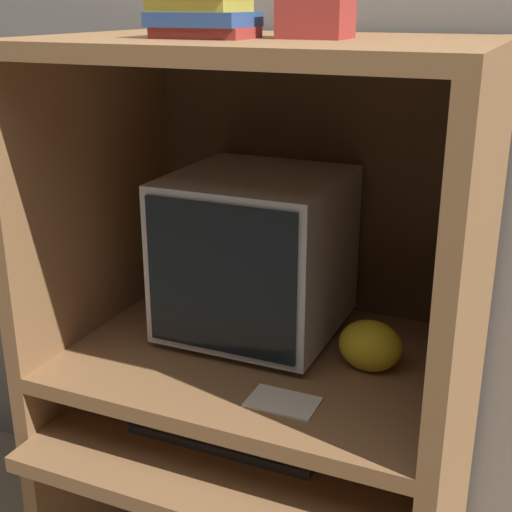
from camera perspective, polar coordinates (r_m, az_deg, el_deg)
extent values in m
cube|color=gray|center=(1.88, 5.45, 12.10)|extent=(6.00, 0.06, 2.60)
cube|color=brown|center=(2.12, -11.19, -16.36)|extent=(0.04, 0.67, 0.62)
cube|color=brown|center=(1.65, -1.84, -15.31)|extent=(0.86, 0.49, 0.04)
cube|color=brown|center=(1.92, -11.95, -7.00)|extent=(0.04, 0.67, 0.15)
cube|color=brown|center=(1.62, 15.62, -12.69)|extent=(0.04, 0.67, 0.15)
cube|color=brown|center=(1.69, 0.53, -8.17)|extent=(0.86, 0.67, 0.04)
cube|color=brown|center=(1.78, -12.92, 5.49)|extent=(0.04, 0.67, 0.71)
cube|color=brown|center=(1.45, 17.17, 1.89)|extent=(0.04, 0.67, 0.71)
cube|color=brown|center=(1.50, 0.62, 16.43)|extent=(0.86, 0.67, 0.04)
cube|color=#48321E|center=(1.85, 4.55, 6.46)|extent=(0.86, 0.01, 0.71)
cylinder|color=#B2B2B7|center=(1.78, 0.12, -5.67)|extent=(0.22, 0.22, 0.02)
cube|color=#B2B2B7|center=(1.71, 0.12, 0.35)|extent=(0.39, 0.40, 0.38)
cube|color=black|center=(1.54, -2.89, -1.91)|extent=(0.35, 0.01, 0.34)
cube|color=#2D2D30|center=(1.65, -2.35, -14.14)|extent=(0.44, 0.13, 0.02)
cube|color=#474749|center=(1.64, -2.36, -13.76)|extent=(0.40, 0.10, 0.01)
ellipsoid|color=black|center=(1.56, 8.05, -16.07)|extent=(0.07, 0.05, 0.03)
ellipsoid|color=gold|center=(1.60, 9.12, -7.09)|extent=(0.14, 0.11, 0.12)
cube|color=maroon|center=(1.45, -4.06, 17.40)|extent=(0.19, 0.12, 0.02)
cube|color=navy|center=(1.45, -4.21, 18.36)|extent=(0.19, 0.15, 0.03)
cube|color=gold|center=(1.46, -4.52, 19.57)|extent=(0.17, 0.14, 0.03)
cube|color=beige|center=(1.49, 2.17, -11.58)|extent=(0.14, 0.09, 0.00)
cube|color=maroon|center=(1.44, 4.81, 18.73)|extent=(0.13, 0.11, 0.09)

